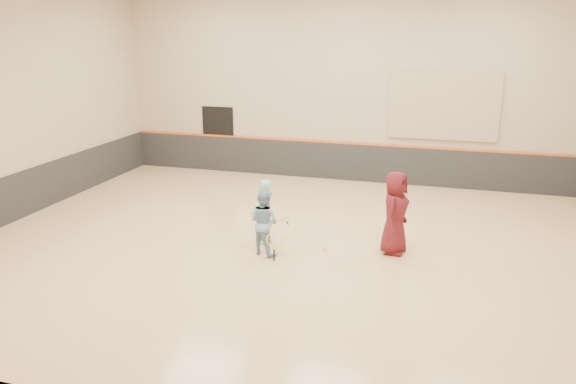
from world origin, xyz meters
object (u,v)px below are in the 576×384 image
(spare_racket, at_px, (285,219))
(girl, at_px, (264,212))
(instructor, at_px, (264,222))
(young_man, at_px, (395,213))

(spare_racket, bearing_deg, girl, -90.82)
(girl, bearing_deg, spare_racket, 171.22)
(instructor, xyz_separation_m, spare_racket, (-0.19, 2.26, -0.70))
(instructor, xyz_separation_m, young_man, (2.70, 0.86, 0.19))
(young_man, xyz_separation_m, spare_racket, (-2.90, 1.40, -0.89))
(instructor, distance_m, young_man, 2.84)
(instructor, height_order, spare_racket, instructor)
(young_man, bearing_deg, instructor, 118.57)
(girl, xyz_separation_m, spare_racket, (0.02, 1.64, -0.72))
(girl, height_order, instructor, girl)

